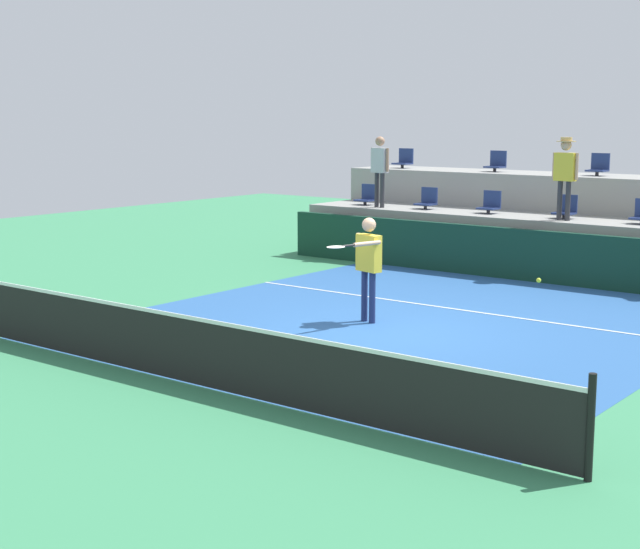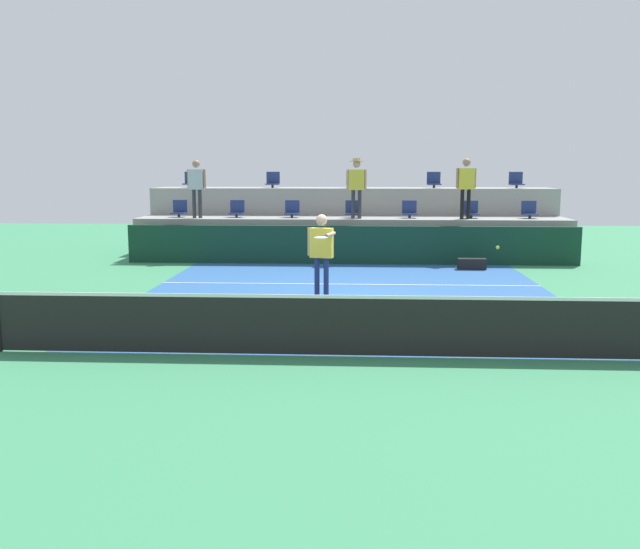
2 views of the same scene
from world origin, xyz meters
name	(u,v)px [view 1 (image 1 of 2)]	position (x,y,z in m)	size (l,w,h in m)	color
ground_plane	(377,332)	(0.00, 0.00, 0.00)	(40.00, 40.00, 0.00)	#388456
court_inner_paint	(410,322)	(0.00, 1.00, 0.00)	(9.00, 10.00, 0.01)	#285693
court_service_line	(452,309)	(0.00, 2.40, 0.01)	(9.00, 0.06, 0.00)	white
tennis_net	(202,350)	(0.00, -4.00, 0.50)	(10.48, 0.08, 1.07)	black
sponsor_backboard	(538,256)	(0.00, 6.00, 0.55)	(13.00, 0.16, 1.10)	#0F3323
seating_tier_lower	(564,246)	(0.00, 7.30, 0.62)	(13.00, 1.80, 1.25)	gray
seating_tier_upper	(596,220)	(0.00, 9.10, 1.05)	(13.00, 1.80, 2.10)	gray
stadium_chair_lower_far_left	(367,196)	(-5.30, 7.23, 1.46)	(0.44, 0.40, 0.52)	#2D2D33
stadium_chair_lower_left	(427,200)	(-3.51, 7.23, 1.46)	(0.44, 0.40, 0.52)	#2D2D33
stadium_chair_lower_mid_left	(490,204)	(-1.81, 7.23, 1.46)	(0.44, 0.40, 0.52)	#2D2D33
stadium_chair_lower_center	(566,209)	(0.03, 7.23, 1.46)	(0.44, 0.40, 0.52)	#2D2D33
stadium_chair_upper_far_left	(404,160)	(-5.35, 9.03, 2.31)	(0.44, 0.40, 0.52)	#2D2D33
stadium_chair_upper_left	(496,163)	(-2.62, 9.03, 2.31)	(0.44, 0.40, 0.52)	#2D2D33
stadium_chair_upper_center	(599,166)	(0.02, 9.03, 2.31)	(0.44, 0.40, 0.52)	#2D2D33
tennis_player	(367,258)	(-0.56, 0.51, 1.11)	(0.61, 1.31, 1.79)	navy
spectator_in_white	(380,165)	(-4.65, 6.85, 2.30)	(0.60, 0.27, 1.73)	#2D2D33
spectator_with_hat	(565,169)	(0.14, 6.85, 2.35)	(0.60, 0.44, 1.78)	#2D2D33
tennis_ball	(539,280)	(2.92, -0.31, 1.21)	(0.07, 0.07, 0.07)	#CCE033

